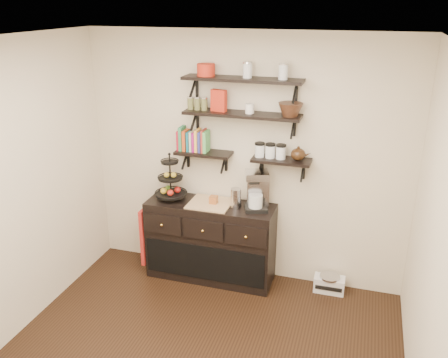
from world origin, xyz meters
TOP-DOWN VIEW (x-y plane):
  - ceiling at (0.00, 0.00)m, footprint 3.50×3.50m
  - back_wall at (0.00, 1.75)m, footprint 3.50×0.02m
  - right_wall at (1.75, 0.00)m, footprint 0.02×3.50m
  - shelf_top at (0.00, 1.62)m, footprint 1.20×0.27m
  - shelf_mid at (0.00, 1.62)m, footprint 1.20×0.27m
  - shelf_low_left at (-0.42, 1.63)m, footprint 0.60×0.25m
  - shelf_low_right at (0.42, 1.63)m, footprint 0.60×0.25m
  - cookbooks at (-0.51, 1.63)m, footprint 0.36×0.15m
  - glass_canisters at (0.30, 1.63)m, footprint 0.32×0.10m
  - sideboard at (-0.31, 1.51)m, footprint 1.40×0.50m
  - fruit_stand at (-0.77, 1.52)m, footprint 0.35×0.35m
  - candle at (-0.28, 1.51)m, footprint 0.08×0.08m
  - coffee_maker at (0.19, 1.54)m, footprint 0.29×0.29m
  - thermal_carafe at (-0.02, 1.49)m, footprint 0.11×0.11m
  - apron at (-1.04, 1.41)m, footprint 0.04×0.28m
  - radio at (1.01, 1.60)m, footprint 0.32×0.22m
  - recipe_box at (-0.24, 1.61)m, footprint 0.17×0.09m
  - walnut_bowl at (0.49, 1.61)m, footprint 0.24×0.24m
  - ramekins at (0.08, 1.61)m, footprint 0.09×0.09m
  - teapot at (0.59, 1.63)m, footprint 0.23×0.19m
  - red_pot at (-0.38, 1.61)m, footprint 0.18×0.18m

SIDE VIEW (x-z plane):
  - radio at x=1.01m, z-range 0.00..0.19m
  - sideboard at x=-0.31m, z-range -0.01..0.91m
  - apron at x=-1.04m, z-range 0.14..0.80m
  - candle at x=-0.28m, z-range 0.92..1.00m
  - thermal_carafe at x=-0.02m, z-range 0.90..1.12m
  - fruit_stand at x=-0.77m, z-range 0.82..1.33m
  - coffee_maker at x=0.19m, z-range 0.89..1.32m
  - back_wall at x=0.00m, z-range 0.00..2.70m
  - right_wall at x=1.75m, z-range 0.00..2.70m
  - shelf_low_left at x=-0.42m, z-range 1.31..1.54m
  - shelf_low_right at x=0.42m, z-range 1.31..1.54m
  - glass_canisters at x=0.30m, z-range 1.45..1.58m
  - teapot at x=0.59m, z-range 1.45..1.60m
  - cookbooks at x=-0.51m, z-range 1.43..1.69m
  - shelf_mid at x=0.00m, z-range 1.77..2.00m
  - ramekins at x=0.08m, z-range 1.90..2.00m
  - walnut_bowl at x=0.49m, z-range 1.90..2.03m
  - recipe_box at x=-0.24m, z-range 1.90..2.12m
  - shelf_top at x=0.00m, z-range 2.12..2.35m
  - red_pot at x=-0.38m, z-range 2.25..2.37m
  - ceiling at x=0.00m, z-range 2.69..2.71m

